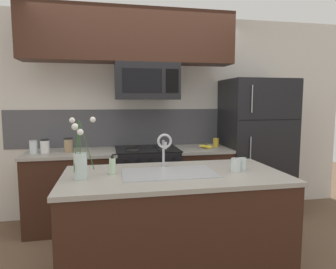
# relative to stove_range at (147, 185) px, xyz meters

# --- Properties ---
(ground_plane) EXTENTS (10.00, 10.00, 0.00)m
(ground_plane) POSITION_rel_stove_range_xyz_m (-0.00, -0.90, -0.46)
(ground_plane) COLOR brown
(rear_partition) EXTENTS (5.20, 0.10, 2.60)m
(rear_partition) POSITION_rel_stove_range_xyz_m (0.30, 0.38, 0.84)
(rear_partition) COLOR silver
(rear_partition) RESTS_ON ground
(splash_band) EXTENTS (3.43, 0.01, 0.48)m
(splash_band) POSITION_rel_stove_range_xyz_m (-0.00, 0.32, 0.69)
(splash_band) COLOR #4C4C51
(splash_band) RESTS_ON rear_partition
(back_counter_left) EXTENTS (1.04, 0.65, 0.91)m
(back_counter_left) POSITION_rel_stove_range_xyz_m (-0.89, 0.00, -0.01)
(back_counter_left) COLOR #381E14
(back_counter_left) RESTS_ON ground
(back_counter_right) EXTENTS (0.67, 0.65, 0.91)m
(back_counter_right) POSITION_rel_stove_range_xyz_m (0.70, 0.00, -0.01)
(back_counter_right) COLOR #381E14
(back_counter_right) RESTS_ON ground
(stove_range) EXTENTS (0.76, 0.64, 0.93)m
(stove_range) POSITION_rel_stove_range_xyz_m (0.00, 0.00, 0.00)
(stove_range) COLOR black
(stove_range) RESTS_ON ground
(microwave) EXTENTS (0.74, 0.40, 0.42)m
(microwave) POSITION_rel_stove_range_xyz_m (0.00, -0.02, 1.26)
(microwave) COLOR black
(upper_cabinet_band) EXTENTS (2.42, 0.34, 0.60)m
(upper_cabinet_band) POSITION_rel_stove_range_xyz_m (-0.19, -0.05, 1.78)
(upper_cabinet_band) COLOR #381E14
(refrigerator) EXTENTS (0.84, 0.74, 1.77)m
(refrigerator) POSITION_rel_stove_range_xyz_m (1.44, 0.02, 0.42)
(refrigerator) COLOR black
(refrigerator) RESTS_ON ground
(storage_jar_tall) EXTENTS (0.09, 0.09, 0.15)m
(storage_jar_tall) POSITION_rel_stove_range_xyz_m (-1.29, -0.02, 0.52)
(storage_jar_tall) COLOR silver
(storage_jar_tall) RESTS_ON back_counter_left
(storage_jar_medium) EXTENTS (0.10, 0.10, 0.16)m
(storage_jar_medium) POSITION_rel_stove_range_xyz_m (-1.17, -0.02, 0.53)
(storage_jar_medium) COLOR silver
(storage_jar_medium) RESTS_ON back_counter_left
(storage_jar_short) EXTENTS (0.10, 0.10, 0.17)m
(storage_jar_short) POSITION_rel_stove_range_xyz_m (-0.92, -0.01, 0.53)
(storage_jar_short) COLOR #997F5B
(storage_jar_short) RESTS_ON back_counter_left
(banana_bunch) EXTENTS (0.19, 0.12, 0.07)m
(banana_bunch) POSITION_rel_stove_range_xyz_m (0.74, -0.06, 0.47)
(banana_bunch) COLOR yellow
(banana_bunch) RESTS_ON back_counter_right
(coffee_tin) EXTENTS (0.08, 0.08, 0.11)m
(coffee_tin) POSITION_rel_stove_range_xyz_m (0.91, 0.05, 0.50)
(coffee_tin) COLOR gold
(coffee_tin) RESTS_ON back_counter_right
(island_counter) EXTENTS (1.80, 0.92, 0.91)m
(island_counter) POSITION_rel_stove_range_xyz_m (0.07, -1.25, -0.01)
(island_counter) COLOR #381E14
(island_counter) RESTS_ON ground
(kitchen_sink) EXTENTS (0.76, 0.44, 0.16)m
(kitchen_sink) POSITION_rel_stove_range_xyz_m (0.03, -1.25, 0.38)
(kitchen_sink) COLOR #ADAFB5
(kitchen_sink) RESTS_ON island_counter
(sink_faucet) EXTENTS (0.14, 0.14, 0.31)m
(sink_faucet) POSITION_rel_stove_range_xyz_m (0.03, -1.03, 0.65)
(sink_faucet) COLOR #B7BABF
(sink_faucet) RESTS_ON island_counter
(dish_soap_bottle) EXTENTS (0.06, 0.05, 0.16)m
(dish_soap_bottle) POSITION_rel_stove_range_xyz_m (-0.43, -1.18, 0.52)
(dish_soap_bottle) COLOR beige
(dish_soap_bottle) RESTS_ON island_counter
(drinking_glass) EXTENTS (0.08, 0.08, 0.12)m
(drinking_glass) POSITION_rel_stove_range_xyz_m (0.58, -1.30, 0.51)
(drinking_glass) COLOR silver
(drinking_glass) RESTS_ON island_counter
(spare_glass) EXTENTS (0.06, 0.06, 0.11)m
(spare_glass) POSITION_rel_stove_range_xyz_m (0.66, -1.25, 0.50)
(spare_glass) COLOR silver
(spare_glass) RESTS_ON island_counter
(flower_vase) EXTENTS (0.19, 0.16, 0.47)m
(flower_vase) POSITION_rel_stove_range_xyz_m (-0.67, -1.29, 0.58)
(flower_vase) COLOR silver
(flower_vase) RESTS_ON island_counter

